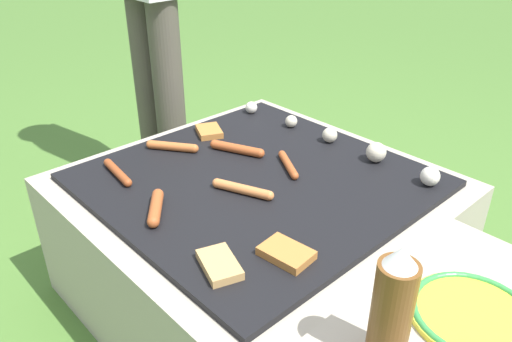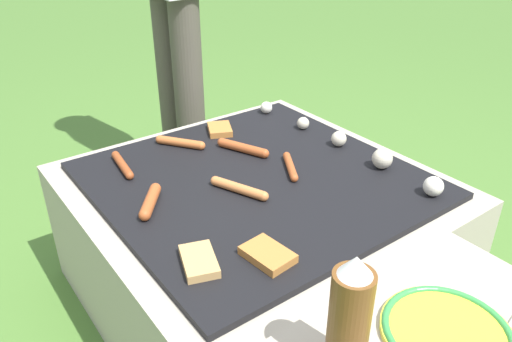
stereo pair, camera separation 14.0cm
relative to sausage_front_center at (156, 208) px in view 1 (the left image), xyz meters
The scene contains 14 objects.
ground_plane 0.54m from the sausage_front_center, 82.81° to the left, with size 14.00×14.00×0.00m, color #47702D.
grill 0.39m from the sausage_front_center, 82.81° to the left, with size 0.95×0.95×0.43m.
sausage_front_center is the anchor object (origin of this frame).
sausage_mid_right 0.23m from the sausage_front_center, 70.46° to the left, with size 0.17×0.08×0.03m.
sausage_mid_left 0.24m from the sausage_front_center, behind, with size 0.17×0.04×0.02m.
sausage_back_right 0.39m from the sausage_front_center, 107.24° to the left, with size 0.17×0.09×0.03m.
sausage_back_center 0.42m from the sausage_front_center, 81.41° to the left, with size 0.14×0.09×0.02m.
sausage_front_left 0.35m from the sausage_front_center, 138.76° to the left, with size 0.15×0.11×0.03m.
bread_slice_center 0.36m from the sausage_front_center, 18.06° to the left, with size 0.12×0.09×0.02m.
bread_slice_right 0.49m from the sausage_front_center, 125.76° to the left, with size 0.12×0.11×0.02m.
bread_slice_left 0.28m from the sausage_front_center, ahead, with size 0.13×0.10×0.02m.
mushroom_row 0.64m from the sausage_front_center, 79.68° to the left, with size 0.77×0.07×0.06m.
plate_colorful 0.75m from the sausage_front_center, 18.47° to the left, with size 0.24×0.24×0.02m.
condiment_bottle 0.66m from the sausage_front_center, ahead, with size 0.07×0.07×0.23m.
Camera 1 is at (0.90, -0.84, 1.12)m, focal length 35.00 mm.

